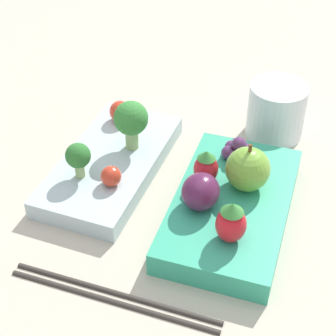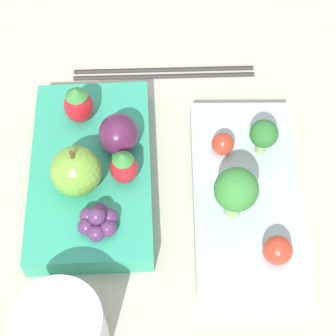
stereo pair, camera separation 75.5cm
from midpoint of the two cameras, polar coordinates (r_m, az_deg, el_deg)
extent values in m
plane|color=#BCB29E|center=(0.48, -8.81, -38.05)|extent=(4.00, 4.00, 0.00)
cube|color=silver|center=(0.49, -16.67, -31.82)|extent=(0.22, 0.12, 0.02)
cube|color=#33A87F|center=(0.45, 2.71, -42.33)|extent=(0.22, 0.14, 0.03)
cylinder|color=#93B770|center=(0.47, -22.72, -34.26)|extent=(0.01, 0.01, 0.02)
sphere|color=#2D702D|center=(0.45, -23.49, -33.46)|extent=(0.03, 0.03, 0.03)
cylinder|color=#93B770|center=(0.47, -13.36, -29.12)|extent=(0.02, 0.02, 0.02)
sphere|color=#388438|center=(0.44, -13.99, -27.70)|extent=(0.04, 0.04, 0.04)
sphere|color=red|center=(0.45, -18.24, -36.69)|extent=(0.02, 0.02, 0.02)
sphere|color=red|center=(0.49, -14.30, -22.81)|extent=(0.03, 0.03, 0.03)
sphere|color=#70A838|center=(0.42, 5.75, -38.72)|extent=(0.05, 0.05, 0.05)
cylinder|color=brown|center=(0.39, 6.07, -37.91)|extent=(0.00, 0.00, 0.01)
ellipsoid|color=red|center=(0.43, -1.82, -37.93)|extent=(0.03, 0.03, 0.03)
cone|color=#388438|center=(0.41, -1.89, -37.34)|extent=(0.02, 0.02, 0.01)
ellipsoid|color=red|center=(0.42, 1.85, -49.49)|extent=(0.03, 0.03, 0.04)
cone|color=#388438|center=(0.39, 1.95, -49.43)|extent=(0.02, 0.02, 0.01)
ellipsoid|color=#511E42|center=(0.42, -3.40, -42.98)|extent=(0.04, 0.04, 0.04)
sphere|color=#562D5B|center=(0.45, 4.96, -31.72)|extent=(0.02, 0.02, 0.02)
sphere|color=#562D5B|center=(0.45, 3.31, -31.90)|extent=(0.02, 0.02, 0.02)
sphere|color=#562D5B|center=(0.45, 2.67, -33.16)|extent=(0.02, 0.02, 0.02)
sphere|color=#562D5B|center=(0.44, 3.73, -34.25)|extent=(0.02, 0.02, 0.02)
sphere|color=#562D5B|center=(0.45, 5.45, -34.05)|extent=(0.02, 0.02, 0.02)
sphere|color=#562D5B|center=(0.45, 6.04, -32.78)|extent=(0.02, 0.02, 0.02)
sphere|color=#562D5B|center=(0.44, 4.45, -32.52)|extent=(0.02, 0.02, 0.02)
cylinder|color=silver|center=(0.49, 10.94, -22.86)|extent=(0.07, 0.07, 0.07)
cylinder|color=#332D28|center=(0.47, -20.94, -53.36)|extent=(0.03, 0.21, 0.01)
cylinder|color=#332D28|center=(0.47, -22.12, -54.33)|extent=(0.03, 0.21, 0.01)
camera|label=1|loc=(0.38, -169.05, -43.97)|focal=60.00mm
camera|label=2|loc=(0.38, 10.95, 43.97)|focal=60.00mm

